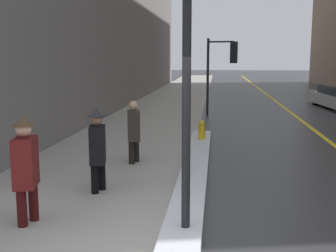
{
  "coord_description": "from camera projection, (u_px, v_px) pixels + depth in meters",
  "views": [
    {
      "loc": [
        0.62,
        -4.77,
        2.49
      ],
      "look_at": [
        -0.4,
        4.0,
        1.05
      ],
      "focal_mm": 45.0,
      "sensor_mm": 36.0,
      "label": 1
    }
  ],
  "objects": [
    {
      "name": "pedestrian_nearside",
      "position": [
        26.0,
        166.0,
        6.23
      ],
      "size": [
        0.4,
        0.56,
        1.66
      ],
      "rotation": [
        0.0,
        0.0,
        -1.35
      ],
      "color": "#340C0C",
      "rests_on": "ground"
    },
    {
      "name": "snow_bank_curb",
      "position": [
        195.0,
        169.0,
        9.19
      ],
      "size": [
        0.57,
        9.02,
        0.15
      ],
      "color": "silver",
      "rests_on": "ground"
    },
    {
      "name": "pedestrian_with_shoulder_bag",
      "position": [
        134.0,
        129.0,
        9.93
      ],
      "size": [
        0.38,
        0.72,
        1.49
      ],
      "rotation": [
        0.0,
        0.0,
        -1.35
      ],
      "color": "black",
      "rests_on": "ground"
    },
    {
      "name": "lamp_post",
      "position": [
        187.0,
        3.0,
        5.39
      ],
      "size": [
        0.28,
        0.28,
        5.36
      ],
      "color": "black",
      "rests_on": "ground"
    },
    {
      "name": "traffic_light_near",
      "position": [
        225.0,
        60.0,
        17.92
      ],
      "size": [
        1.3,
        0.36,
        3.3
      ],
      "rotation": [
        0.0,
        0.0,
        -0.16
      ],
      "color": "black",
      "rests_on": "ground"
    },
    {
      "name": "pedestrian_in_fedora",
      "position": [
        98.0,
        147.0,
        7.76
      ],
      "size": [
        0.38,
        0.72,
        1.57
      ],
      "rotation": [
        0.0,
        0.0,
        -1.35
      ],
      "color": "black",
      "rests_on": "ground"
    },
    {
      "name": "sidewalk_slab",
      "position": [
        161.0,
        110.0,
        20.08
      ],
      "size": [
        4.0,
        80.0,
        0.01
      ],
      "color": "#9E9B93",
      "rests_on": "ground"
    },
    {
      "name": "road_centre_stripe",
      "position": [
        290.0,
        112.0,
        19.39
      ],
      "size": [
        0.16,
        80.0,
        0.0
      ],
      "color": "gold",
      "rests_on": "ground"
    },
    {
      "name": "fire_hydrant",
      "position": [
        202.0,
        132.0,
        12.19
      ],
      "size": [
        0.2,
        0.2,
        0.7
      ],
      "color": "gold",
      "rests_on": "ground"
    }
  ]
}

